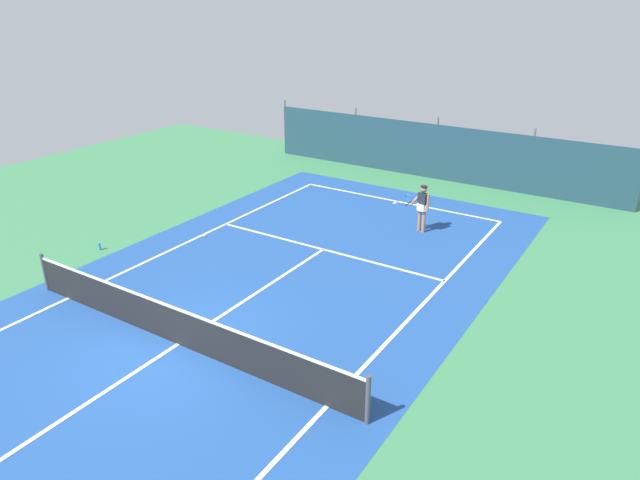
# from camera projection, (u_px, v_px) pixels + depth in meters

# --- Properties ---
(ground_plane) EXTENTS (36.00, 36.00, 0.00)m
(ground_plane) POSITION_uv_depth(u_px,v_px,m) (179.00, 344.00, 13.43)
(ground_plane) COLOR #387A4C
(court_surface) EXTENTS (11.02, 26.60, 0.01)m
(court_surface) POSITION_uv_depth(u_px,v_px,m) (179.00, 344.00, 13.42)
(court_surface) COLOR #1E478C
(court_surface) RESTS_ON ground
(tennis_net) EXTENTS (10.12, 0.10, 1.10)m
(tennis_net) POSITION_uv_depth(u_px,v_px,m) (176.00, 326.00, 13.22)
(tennis_net) COLOR black
(tennis_net) RESTS_ON ground
(back_fence) EXTENTS (16.30, 0.98, 2.70)m
(back_fence) POSITION_uv_depth(u_px,v_px,m) (438.00, 161.00, 25.65)
(back_fence) COLOR #1E3D4C
(back_fence) RESTS_ON ground
(tennis_player) EXTENTS (0.84, 0.65, 1.64)m
(tennis_player) POSITION_uv_depth(u_px,v_px,m) (422.00, 205.00, 19.44)
(tennis_player) COLOR #9E7051
(tennis_player) RESTS_ON ground
(tennis_ball_near_player) EXTENTS (0.07, 0.07, 0.07)m
(tennis_ball_near_player) POSITION_uv_depth(u_px,v_px,m) (205.00, 236.00, 19.34)
(tennis_ball_near_player) COLOR #CCDB33
(tennis_ball_near_player) RESTS_ON ground
(parked_car) EXTENTS (2.09, 4.24, 1.68)m
(parked_car) POSITION_uv_depth(u_px,v_px,m) (551.00, 164.00, 24.61)
(parked_car) COLOR silver
(parked_car) RESTS_ON ground
(water_bottle) EXTENTS (0.08, 0.08, 0.24)m
(water_bottle) POSITION_uv_depth(u_px,v_px,m) (99.00, 246.00, 18.34)
(water_bottle) COLOR #338CD8
(water_bottle) RESTS_ON ground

